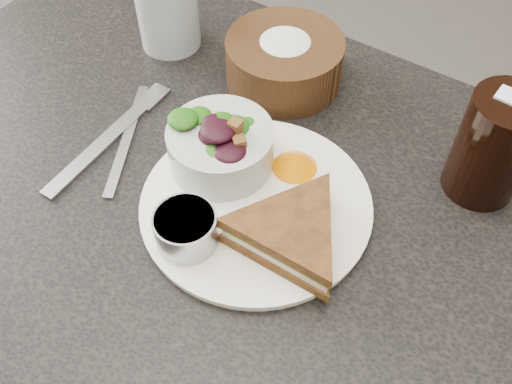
{
  "coord_description": "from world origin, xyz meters",
  "views": [
    {
      "loc": [
        0.27,
        -0.31,
        1.27
      ],
      "look_at": [
        0.05,
        0.01,
        0.78
      ],
      "focal_mm": 40.0,
      "sensor_mm": 36.0,
      "label": 1
    }
  ],
  "objects_px": {
    "dining_table": "(227,332)",
    "cola_glass": "(496,143)",
    "dinner_plate": "(256,205)",
    "dressing_ramekin": "(186,229)",
    "water_glass": "(167,3)",
    "salad_bowl": "(220,141)",
    "bread_basket": "(285,54)",
    "sandwich": "(291,234)"
  },
  "relations": [
    {
      "from": "dressing_ramekin",
      "to": "water_glass",
      "type": "relative_size",
      "value": 0.52
    },
    {
      "from": "salad_bowl",
      "to": "cola_glass",
      "type": "height_order",
      "value": "cola_glass"
    },
    {
      "from": "dressing_ramekin",
      "to": "bread_basket",
      "type": "relative_size",
      "value": 0.43
    },
    {
      "from": "dressing_ramekin",
      "to": "bread_basket",
      "type": "height_order",
      "value": "bread_basket"
    },
    {
      "from": "dressing_ramekin",
      "to": "cola_glass",
      "type": "bearing_deg",
      "value": 48.29
    },
    {
      "from": "cola_glass",
      "to": "sandwich",
      "type": "bearing_deg",
      "value": -123.79
    },
    {
      "from": "sandwich",
      "to": "bread_basket",
      "type": "xyz_separation_m",
      "value": [
        -0.15,
        0.23,
        0.01
      ]
    },
    {
      "from": "dining_table",
      "to": "cola_glass",
      "type": "bearing_deg",
      "value": 36.59
    },
    {
      "from": "dinner_plate",
      "to": "water_glass",
      "type": "bearing_deg",
      "value": 145.94
    },
    {
      "from": "dining_table",
      "to": "dinner_plate",
      "type": "height_order",
      "value": "dinner_plate"
    },
    {
      "from": "sandwich",
      "to": "bread_basket",
      "type": "distance_m",
      "value": 0.28
    },
    {
      "from": "dinner_plate",
      "to": "water_glass",
      "type": "height_order",
      "value": "water_glass"
    },
    {
      "from": "dinner_plate",
      "to": "salad_bowl",
      "type": "xyz_separation_m",
      "value": [
        -0.07,
        0.03,
        0.04
      ]
    },
    {
      "from": "salad_bowl",
      "to": "bread_basket",
      "type": "height_order",
      "value": "bread_basket"
    },
    {
      "from": "dressing_ramekin",
      "to": "cola_glass",
      "type": "height_order",
      "value": "cola_glass"
    },
    {
      "from": "sandwich",
      "to": "cola_glass",
      "type": "relative_size",
      "value": 1.09
    },
    {
      "from": "bread_basket",
      "to": "salad_bowl",
      "type": "bearing_deg",
      "value": -82.25
    },
    {
      "from": "water_glass",
      "to": "sandwich",
      "type": "bearing_deg",
      "value": -32.25
    },
    {
      "from": "dinner_plate",
      "to": "sandwich",
      "type": "bearing_deg",
      "value": -23.39
    },
    {
      "from": "dinner_plate",
      "to": "bread_basket",
      "type": "bearing_deg",
      "value": 114.14
    },
    {
      "from": "sandwich",
      "to": "bread_basket",
      "type": "relative_size",
      "value": 0.99
    },
    {
      "from": "water_glass",
      "to": "dining_table",
      "type": "bearing_deg",
      "value": -41.22
    },
    {
      "from": "sandwich",
      "to": "dressing_ramekin",
      "type": "bearing_deg",
      "value": -149.9
    },
    {
      "from": "water_glass",
      "to": "bread_basket",
      "type": "bearing_deg",
      "value": 6.13
    },
    {
      "from": "salad_bowl",
      "to": "water_glass",
      "type": "xyz_separation_m",
      "value": [
        -0.21,
        0.16,
        0.02
      ]
    },
    {
      "from": "dressing_ramekin",
      "to": "bread_basket",
      "type": "xyz_separation_m",
      "value": [
        -0.06,
        0.29,
        0.01
      ]
    },
    {
      "from": "dinner_plate",
      "to": "cola_glass",
      "type": "relative_size",
      "value": 1.82
    },
    {
      "from": "dressing_ramekin",
      "to": "salad_bowl",
      "type": "bearing_deg",
      "value": 107.5
    },
    {
      "from": "dinner_plate",
      "to": "bread_basket",
      "type": "relative_size",
      "value": 1.65
    },
    {
      "from": "dinner_plate",
      "to": "dressing_ramekin",
      "type": "bearing_deg",
      "value": -111.48
    },
    {
      "from": "dinner_plate",
      "to": "salad_bowl",
      "type": "distance_m",
      "value": 0.08
    },
    {
      "from": "bread_basket",
      "to": "water_glass",
      "type": "distance_m",
      "value": 0.18
    },
    {
      "from": "dining_table",
      "to": "dinner_plate",
      "type": "relative_size",
      "value": 3.86
    },
    {
      "from": "salad_bowl",
      "to": "water_glass",
      "type": "height_order",
      "value": "water_glass"
    },
    {
      "from": "dining_table",
      "to": "bread_basket",
      "type": "relative_size",
      "value": 6.37
    },
    {
      "from": "salad_bowl",
      "to": "dressing_ramekin",
      "type": "height_order",
      "value": "salad_bowl"
    },
    {
      "from": "cola_glass",
      "to": "water_glass",
      "type": "bearing_deg",
      "value": 178.69
    },
    {
      "from": "cola_glass",
      "to": "water_glass",
      "type": "relative_size",
      "value": 1.09
    },
    {
      "from": "water_glass",
      "to": "cola_glass",
      "type": "bearing_deg",
      "value": -1.31
    },
    {
      "from": "salad_bowl",
      "to": "dining_table",
      "type": "bearing_deg",
      "value": -66.4
    },
    {
      "from": "bread_basket",
      "to": "dressing_ramekin",
      "type": "bearing_deg",
      "value": -78.41
    },
    {
      "from": "sandwich",
      "to": "cola_glass",
      "type": "height_order",
      "value": "cola_glass"
    }
  ]
}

